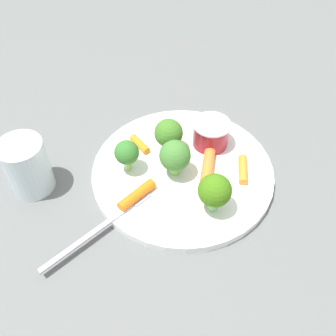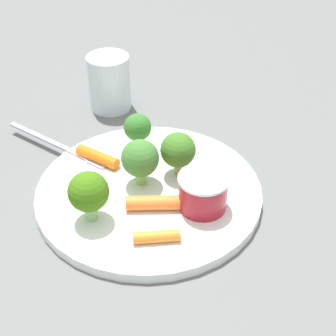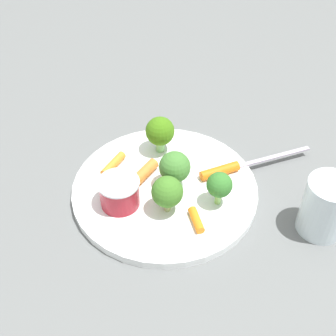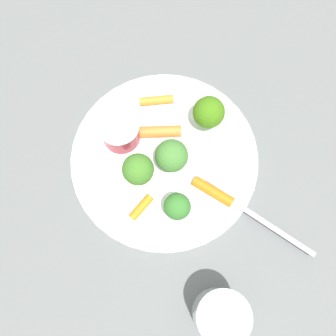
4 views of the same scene
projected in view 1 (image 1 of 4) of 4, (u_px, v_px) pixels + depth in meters
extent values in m
plane|color=slate|center=(182.00, 174.00, 0.57)|extent=(2.40, 2.40, 0.00)
cylinder|color=white|center=(183.00, 172.00, 0.56)|extent=(0.26, 0.26, 0.01)
cylinder|color=maroon|center=(211.00, 134.00, 0.58)|extent=(0.05, 0.05, 0.04)
cylinder|color=silver|center=(212.00, 124.00, 0.56)|extent=(0.06, 0.06, 0.00)
cylinder|color=#80C45D|center=(175.00, 168.00, 0.55)|extent=(0.01, 0.01, 0.02)
sphere|color=#417A32|center=(175.00, 156.00, 0.53)|extent=(0.04, 0.04, 0.04)
cylinder|color=#9BA963|center=(169.00, 145.00, 0.58)|extent=(0.01, 0.01, 0.02)
sphere|color=#3E7525|center=(169.00, 133.00, 0.56)|extent=(0.04, 0.04, 0.04)
cylinder|color=#8AC462|center=(128.00, 164.00, 0.55)|extent=(0.01, 0.01, 0.02)
sphere|color=#33722B|center=(127.00, 152.00, 0.53)|extent=(0.03, 0.03, 0.03)
cylinder|color=#83C474|center=(213.00, 203.00, 0.50)|extent=(0.01, 0.01, 0.02)
sphere|color=#3E7415|center=(215.00, 190.00, 0.48)|extent=(0.04, 0.04, 0.04)
cylinder|color=orange|center=(208.00, 166.00, 0.55)|extent=(0.03, 0.06, 0.02)
cylinder|color=orange|center=(243.00, 169.00, 0.55)|extent=(0.03, 0.05, 0.01)
cylinder|color=orange|center=(137.00, 195.00, 0.52)|extent=(0.04, 0.06, 0.01)
cylinder|color=orange|center=(140.00, 144.00, 0.58)|extent=(0.04, 0.03, 0.01)
cube|color=#BBADC4|center=(89.00, 236.00, 0.48)|extent=(0.07, 0.13, 0.00)
cube|color=#BBADC4|center=(138.00, 196.00, 0.52)|extent=(0.01, 0.03, 0.00)
cube|color=#BBADC4|center=(140.00, 198.00, 0.52)|extent=(0.01, 0.03, 0.00)
cube|color=#BBADC4|center=(142.00, 199.00, 0.52)|extent=(0.01, 0.03, 0.00)
cube|color=#BBADC4|center=(143.00, 201.00, 0.52)|extent=(0.01, 0.03, 0.00)
cylinder|color=silver|center=(27.00, 166.00, 0.52)|extent=(0.06, 0.06, 0.08)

